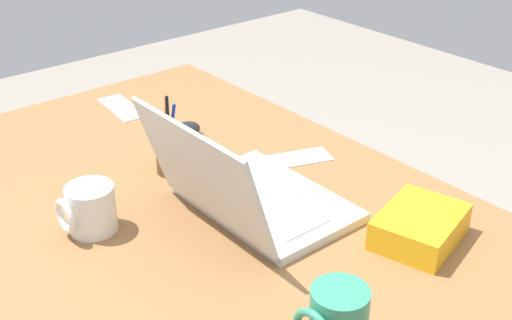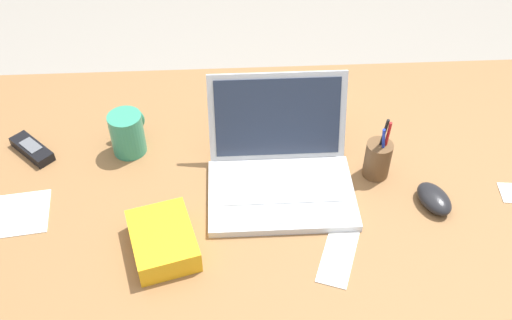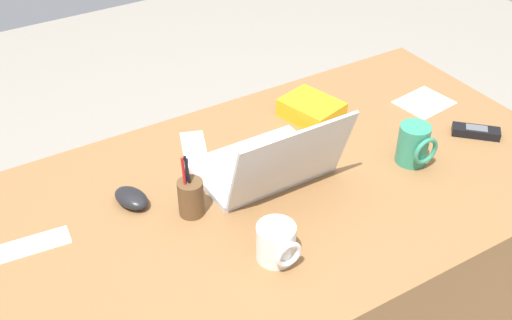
{
  "view_description": "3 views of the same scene",
  "coord_description": "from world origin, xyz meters",
  "px_view_note": "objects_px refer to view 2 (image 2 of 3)",
  "views": [
    {
      "loc": [
        -0.82,
        0.63,
        1.43
      ],
      "look_at": [
        0.02,
        -0.06,
        0.85
      ],
      "focal_mm": 47.03,
      "sensor_mm": 36.0,
      "label": 1
    },
    {
      "loc": [
        -0.09,
        -1.0,
        1.73
      ],
      "look_at": [
        -0.04,
        -0.01,
        0.79
      ],
      "focal_mm": 41.06,
      "sensor_mm": 36.0,
      "label": 2
    },
    {
      "loc": [
        0.72,
        1.05,
        1.76
      ],
      "look_at": [
        0.03,
        -0.09,
        0.78
      ],
      "focal_mm": 44.82,
      "sensor_mm": 36.0,
      "label": 3
    }
  ],
  "objects_px": {
    "cordless_phone": "(32,149)",
    "pen_holder": "(378,159)",
    "coffee_mug_white": "(127,132)",
    "computer_mouse": "(434,199)",
    "snack_bag": "(163,240)",
    "coffee_mug_tall": "(325,100)",
    "laptop": "(280,169)"
  },
  "relations": [
    {
      "from": "computer_mouse",
      "to": "pen_holder",
      "type": "relative_size",
      "value": 0.6
    },
    {
      "from": "coffee_mug_white",
      "to": "coffee_mug_tall",
      "type": "distance_m",
      "value": 0.51
    },
    {
      "from": "coffee_mug_white",
      "to": "pen_holder",
      "type": "relative_size",
      "value": 0.65
    },
    {
      "from": "coffee_mug_tall",
      "to": "pen_holder",
      "type": "height_order",
      "value": "pen_holder"
    },
    {
      "from": "computer_mouse",
      "to": "coffee_mug_tall",
      "type": "height_order",
      "value": "coffee_mug_tall"
    },
    {
      "from": "laptop",
      "to": "coffee_mug_tall",
      "type": "distance_m",
      "value": 0.29
    },
    {
      "from": "cordless_phone",
      "to": "pen_holder",
      "type": "distance_m",
      "value": 0.84
    },
    {
      "from": "computer_mouse",
      "to": "pen_holder",
      "type": "distance_m",
      "value": 0.16
    },
    {
      "from": "laptop",
      "to": "coffee_mug_white",
      "type": "height_order",
      "value": "laptop"
    },
    {
      "from": "laptop",
      "to": "cordless_phone",
      "type": "relative_size",
      "value": 2.69
    },
    {
      "from": "coffee_mug_tall",
      "to": "cordless_phone",
      "type": "height_order",
      "value": "coffee_mug_tall"
    },
    {
      "from": "laptop",
      "to": "snack_bag",
      "type": "bearing_deg",
      "value": -145.13
    },
    {
      "from": "cordless_phone",
      "to": "pen_holder",
      "type": "height_order",
      "value": "pen_holder"
    },
    {
      "from": "computer_mouse",
      "to": "coffee_mug_white",
      "type": "bearing_deg",
      "value": 144.82
    },
    {
      "from": "pen_holder",
      "to": "coffee_mug_white",
      "type": "bearing_deg",
      "value": 168.71
    },
    {
      "from": "laptop",
      "to": "snack_bag",
      "type": "relative_size",
      "value": 2.01
    },
    {
      "from": "pen_holder",
      "to": "laptop",
      "type": "bearing_deg",
      "value": -175.56
    },
    {
      "from": "pen_holder",
      "to": "snack_bag",
      "type": "relative_size",
      "value": 1.02
    },
    {
      "from": "laptop",
      "to": "pen_holder",
      "type": "distance_m",
      "value": 0.23
    },
    {
      "from": "computer_mouse",
      "to": "pen_holder",
      "type": "height_order",
      "value": "pen_holder"
    },
    {
      "from": "coffee_mug_white",
      "to": "cordless_phone",
      "type": "relative_size",
      "value": 0.89
    },
    {
      "from": "laptop",
      "to": "snack_bag",
      "type": "distance_m",
      "value": 0.32
    },
    {
      "from": "laptop",
      "to": "snack_bag",
      "type": "height_order",
      "value": "laptop"
    },
    {
      "from": "computer_mouse",
      "to": "snack_bag",
      "type": "distance_m",
      "value": 0.61
    },
    {
      "from": "computer_mouse",
      "to": "snack_bag",
      "type": "bearing_deg",
      "value": 171.32
    },
    {
      "from": "laptop",
      "to": "snack_bag",
      "type": "xyz_separation_m",
      "value": [
        -0.26,
        -0.18,
        -0.02
      ]
    },
    {
      "from": "computer_mouse",
      "to": "coffee_mug_tall",
      "type": "xyz_separation_m",
      "value": [
        -0.2,
        0.34,
        0.03
      ]
    },
    {
      "from": "laptop",
      "to": "cordless_phone",
      "type": "bearing_deg",
      "value": 167.3
    },
    {
      "from": "pen_holder",
      "to": "snack_bag",
      "type": "height_order",
      "value": "pen_holder"
    },
    {
      "from": "computer_mouse",
      "to": "coffee_mug_white",
      "type": "distance_m",
      "value": 0.74
    },
    {
      "from": "coffee_mug_white",
      "to": "coffee_mug_tall",
      "type": "height_order",
      "value": "coffee_mug_white"
    },
    {
      "from": "coffee_mug_white",
      "to": "coffee_mug_tall",
      "type": "xyz_separation_m",
      "value": [
        0.5,
        0.11,
        -0.01
      ]
    }
  ]
}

